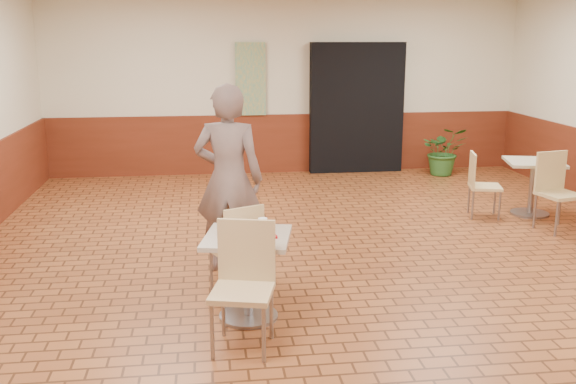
{
  "coord_description": "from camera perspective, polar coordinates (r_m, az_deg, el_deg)",
  "views": [
    {
      "loc": [
        -1.37,
        -5.83,
        2.3
      ],
      "look_at": [
        -0.66,
        -0.35,
        0.95
      ],
      "focal_mm": 40.0,
      "sensor_mm": 36.0,
      "label": 1
    }
  ],
  "objects": [
    {
      "name": "room_shell",
      "position": [
        6.05,
        5.82,
        6.05
      ],
      "size": [
        8.01,
        10.01,
        3.01
      ],
      "color": "brown",
      "rests_on": "ground"
    },
    {
      "name": "chair_second_front",
      "position": [
        8.38,
        22.72,
        0.42
      ],
      "size": [
        0.51,
        0.51,
        0.94
      ],
      "rotation": [
        0.0,
        0.0,
        0.2
      ],
      "color": "#DCC384",
      "rests_on": "ground"
    },
    {
      "name": "wainscot_band",
      "position": [
        6.26,
        5.6,
        -3.06
      ],
      "size": [
        8.0,
        10.0,
        1.0
      ],
      "color": "#5F2312",
      "rests_on": "ground"
    },
    {
      "name": "corridor_doorway",
      "position": [
        11.08,
        6.11,
        7.42
      ],
      "size": [
        1.6,
        0.22,
        2.2
      ],
      "primitive_type": "cube",
      "color": "black",
      "rests_on": "ground"
    },
    {
      "name": "customer",
      "position": [
        6.3,
        -5.3,
        1.13
      ],
      "size": [
        0.76,
        0.59,
        1.87
      ],
      "primitive_type": "imported",
      "rotation": [
        0.0,
        0.0,
        2.92
      ],
      "color": "#755E5A",
      "rests_on": "ground"
    },
    {
      "name": "serving_tray",
      "position": [
        5.23,
        -3.65,
        -3.74
      ],
      "size": [
        0.42,
        0.32,
        0.03
      ],
      "rotation": [
        0.0,
        0.0,
        0.2
      ],
      "color": "#B30D14",
      "rests_on": "main_table"
    },
    {
      "name": "second_table",
      "position": [
        8.96,
        20.93,
        1.13
      ],
      "size": [
        0.68,
        0.68,
        0.72
      ],
      "rotation": [
        0.0,
        0.0,
        -0.24
      ],
      "color": "beige",
      "rests_on": "ground"
    },
    {
      "name": "long_john_donut",
      "position": [
        5.19,
        -2.51,
        -3.47
      ],
      "size": [
        0.15,
        0.08,
        0.04
      ],
      "rotation": [
        0.0,
        0.0,
        0.1
      ],
      "color": "gold",
      "rests_on": "serving_tray"
    },
    {
      "name": "potted_plant",
      "position": [
        11.15,
        13.71,
        3.57
      ],
      "size": [
        0.85,
        0.78,
        0.82
      ],
      "primitive_type": "imported",
      "rotation": [
        0.0,
        0.0,
        -0.2
      ],
      "color": "#2D6428",
      "rests_on": "ground"
    },
    {
      "name": "promo_poster",
      "position": [
        10.83,
        -3.35,
        9.99
      ],
      "size": [
        0.5,
        0.03,
        1.2
      ],
      "primitive_type": "cube",
      "color": "gray",
      "rests_on": "wainscot_band"
    },
    {
      "name": "chair_main_front",
      "position": [
        4.85,
        -3.93,
        -7.64
      ],
      "size": [
        0.54,
        0.54,
        0.96
      ],
      "rotation": [
        0.0,
        0.0,
        -0.25
      ],
      "color": "tan",
      "rests_on": "ground"
    },
    {
      "name": "chair_second_left",
      "position": [
        8.65,
        16.69,
        0.92
      ],
      "size": [
        0.47,
        0.47,
        0.84
      ],
      "rotation": [
        0.0,
        0.0,
        1.31
      ],
      "color": "#E7CD8B",
      "rests_on": "ground"
    },
    {
      "name": "ring_donut",
      "position": [
        5.3,
        -4.67,
        -3.19
      ],
      "size": [
        0.13,
        0.13,
        0.03
      ],
      "primitive_type": "torus",
      "rotation": [
        0.0,
        0.0,
        0.28
      ],
      "color": "#F18F58",
      "rests_on": "serving_tray"
    },
    {
      "name": "paper_cup",
      "position": [
        5.28,
        -2.26,
        -2.84
      ],
      "size": [
        0.08,
        0.08,
        0.1
      ],
      "rotation": [
        0.0,
        0.0,
        -0.27
      ],
      "color": "white",
      "rests_on": "serving_tray"
    },
    {
      "name": "main_table",
      "position": [
        5.31,
        -3.61,
        -6.29
      ],
      "size": [
        0.68,
        0.68,
        0.72
      ],
      "rotation": [
        0.0,
        0.0,
        -0.21
      ],
      "color": "#B2A38F",
      "rests_on": "ground"
    },
    {
      "name": "chair_main_back",
      "position": [
        5.79,
        -4.37,
        -4.72
      ],
      "size": [
        0.52,
        0.52,
        0.85
      ],
      "rotation": [
        0.0,
        0.0,
        3.57
      ],
      "color": "#DBBE83",
      "rests_on": "ground"
    }
  ]
}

